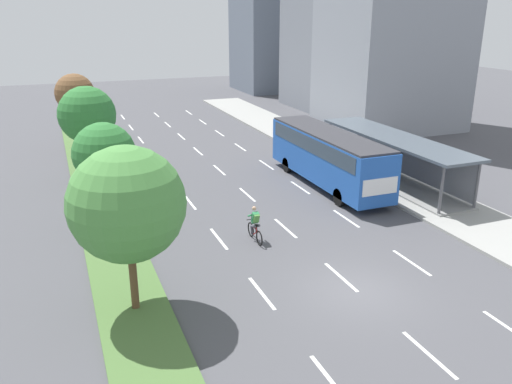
% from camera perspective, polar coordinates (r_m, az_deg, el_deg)
% --- Properties ---
extents(ground_plane, '(140.00, 140.00, 0.00)m').
position_cam_1_polar(ground_plane, '(20.82, 11.06, -10.67)').
color(ground_plane, '#4C4C51').
extents(median_strip, '(2.60, 52.00, 0.12)m').
position_cam_1_polar(median_strip, '(36.51, -17.78, 2.06)').
color(median_strip, '#4C7038').
rests_on(median_strip, ground).
extents(sidewalk_right, '(4.50, 52.00, 0.15)m').
position_cam_1_polar(sidewalk_right, '(41.30, 7.23, 4.79)').
color(sidewalk_right, '#9E9E99').
rests_on(sidewalk_right, ground).
extents(lane_divider_left, '(0.14, 46.11, 0.01)m').
position_cam_1_polar(lane_divider_left, '(34.78, -9.57, 1.80)').
color(lane_divider_left, white).
rests_on(lane_divider_left, ground).
extents(lane_divider_center, '(0.14, 46.11, 0.01)m').
position_cam_1_polar(lane_divider_center, '(35.61, -4.07, 2.44)').
color(lane_divider_center, white).
rests_on(lane_divider_center, ground).
extents(lane_divider_right, '(0.14, 46.11, 0.01)m').
position_cam_1_polar(lane_divider_right, '(36.76, 1.14, 3.02)').
color(lane_divider_right, white).
rests_on(lane_divider_right, ground).
extents(bus_shelter, '(2.90, 12.64, 2.86)m').
position_cam_1_polar(bus_shelter, '(33.56, 15.25, 4.06)').
color(bus_shelter, gray).
rests_on(bus_shelter, sidewalk_right).
extents(bus, '(2.54, 11.29, 3.37)m').
position_cam_1_polar(bus, '(32.14, 7.90, 4.28)').
color(bus, '#2356B2').
rests_on(bus, ground).
extents(cyclist, '(0.46, 1.82, 1.71)m').
position_cam_1_polar(cyclist, '(24.29, -0.11, -3.70)').
color(cyclist, black).
rests_on(cyclist, ground).
extents(median_tree_nearest, '(4.03, 4.03, 6.00)m').
position_cam_1_polar(median_tree_nearest, '(18.01, -14.02, -1.34)').
color(median_tree_nearest, brown).
rests_on(median_tree_nearest, median_strip).
extents(median_tree_second, '(3.02, 3.02, 5.23)m').
position_cam_1_polar(median_tree_second, '(25.83, -16.38, 4.02)').
color(median_tree_second, brown).
rests_on(median_tree_second, median_strip).
extents(median_tree_third, '(3.50, 3.50, 5.93)m').
position_cam_1_polar(median_tree_third, '(33.65, -18.11, 8.06)').
color(median_tree_third, brown).
rests_on(median_tree_third, median_strip).
extents(median_tree_fourth, '(2.91, 2.91, 5.85)m').
position_cam_1_polar(median_tree_fourth, '(41.62, -19.32, 10.19)').
color(median_tree_fourth, brown).
rests_on(median_tree_fourth, median_strip).
extents(building_mid_right, '(6.50, 9.24, 20.31)m').
position_cam_1_polar(building_mid_right, '(59.60, 7.58, 18.95)').
color(building_mid_right, gray).
rests_on(building_mid_right, ground).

